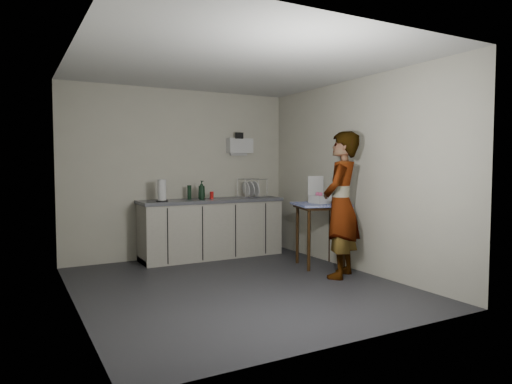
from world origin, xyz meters
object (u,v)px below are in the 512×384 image
kitchen_counter (212,230)px  bakery_box (321,197)px  dark_bottle (189,192)px  standing_man (341,205)px  paper_towel (162,191)px  dish_rack (252,193)px  side_table (320,211)px  soda_can (212,195)px  soap_bottle (202,190)px

kitchen_counter → bakery_box: (1.12, -1.30, 0.55)m
dark_bottle → bakery_box: 2.00m
standing_man → dark_bottle: 2.40m
dark_bottle → paper_towel: bearing=-161.3°
kitchen_counter → bakery_box: bakery_box is taller
dark_bottle → dish_rack: 1.04m
dark_bottle → bakery_box: (1.46, -1.37, -0.04)m
side_table → dark_bottle: 2.01m
dark_bottle → paper_towel: 0.51m
soda_can → kitchen_counter: bearing=-115.6°
dark_bottle → dish_rack: size_ratio=0.49×
soda_can → dish_rack: bearing=-4.4°
kitchen_counter → dark_bottle: dark_bottle is taller
soap_bottle → soda_can: 0.25m
side_table → soda_can: bearing=144.2°
soda_can → dark_bottle: (-0.36, 0.02, 0.05)m
paper_towel → bakery_box: (1.94, -1.20, -0.08)m
standing_man → bakery_box: standing_man is taller
side_table → dish_rack: 1.39m
kitchen_counter → dark_bottle: 0.68m
kitchen_counter → dark_bottle: size_ratio=10.33×
paper_towel → bakery_box: size_ratio=0.84×
kitchen_counter → standing_man: 2.23m
soap_bottle → standing_man: bearing=-58.8°
soap_bottle → paper_towel: size_ratio=0.91×
dish_rack → bakery_box: (0.42, -1.30, 0.00)m
soda_can → dish_rack: dish_rack is taller
standing_man → soda_can: bearing=-100.9°
side_table → soda_can: (-1.07, 1.37, 0.18)m
dish_rack → bakery_box: size_ratio=1.15×
standing_man → paper_towel: bearing=-82.2°
soda_can → bakery_box: size_ratio=0.29×
paper_towel → soap_bottle: bearing=3.6°
paper_towel → dish_rack: size_ratio=0.72×
paper_towel → bakery_box: 2.28m
standing_man → soap_bottle: size_ratio=6.46×
soda_can → paper_towel: bearing=-170.2°
bakery_box → dark_bottle: bearing=136.2°
paper_towel → soda_can: bearing=9.8°
standing_man → paper_towel: 2.57m
side_table → soap_bottle: (-1.28, 1.27, 0.27)m
standing_man → dark_bottle: bearing=-93.2°
dark_bottle → dish_rack: bearing=-3.8°
kitchen_counter → paper_towel: paper_towel is taller
soda_can → standing_man: bearing=-64.9°
standing_man → soda_can: size_ratio=16.89×
bakery_box → soda_can: bearing=128.4°
dark_bottle → dish_rack: dish_rack is taller
kitchen_counter → dish_rack: bearing=0.1°
soap_bottle → dark_bottle: (-0.15, 0.12, -0.04)m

